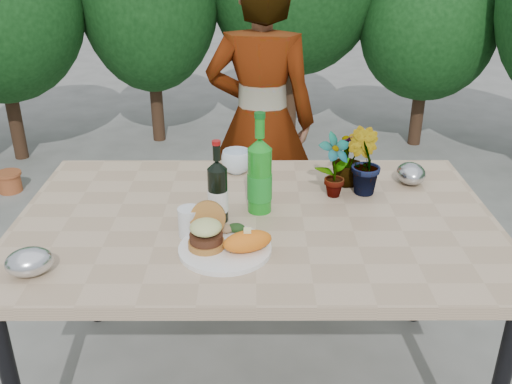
{
  "coord_description": "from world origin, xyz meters",
  "views": [
    {
      "loc": [
        -0.0,
        -1.69,
        1.64
      ],
      "look_at": [
        0.0,
        -0.08,
        0.88
      ],
      "focal_mm": 40.0,
      "sensor_mm": 36.0,
      "label": 1
    }
  ],
  "objects_px": {
    "patio_table": "(256,232)",
    "wine_bottle": "(218,192)",
    "dinner_plate": "(225,249)",
    "person": "(261,122)"
  },
  "relations": [
    {
      "from": "wine_bottle",
      "to": "person",
      "type": "relative_size",
      "value": 0.19
    },
    {
      "from": "patio_table",
      "to": "wine_bottle",
      "type": "height_order",
      "value": "wine_bottle"
    },
    {
      "from": "dinner_plate",
      "to": "wine_bottle",
      "type": "xyz_separation_m",
      "value": [
        -0.03,
        0.2,
        0.1
      ]
    },
    {
      "from": "patio_table",
      "to": "dinner_plate",
      "type": "height_order",
      "value": "dinner_plate"
    },
    {
      "from": "dinner_plate",
      "to": "wine_bottle",
      "type": "distance_m",
      "value": 0.22
    },
    {
      "from": "patio_table",
      "to": "dinner_plate",
      "type": "bearing_deg",
      "value": -112.9
    },
    {
      "from": "patio_table",
      "to": "person",
      "type": "relative_size",
      "value": 1.07
    },
    {
      "from": "patio_table",
      "to": "wine_bottle",
      "type": "bearing_deg",
      "value": -169.37
    },
    {
      "from": "patio_table",
      "to": "dinner_plate",
      "type": "distance_m",
      "value": 0.25
    },
    {
      "from": "patio_table",
      "to": "person",
      "type": "bearing_deg",
      "value": 88.47
    }
  ]
}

